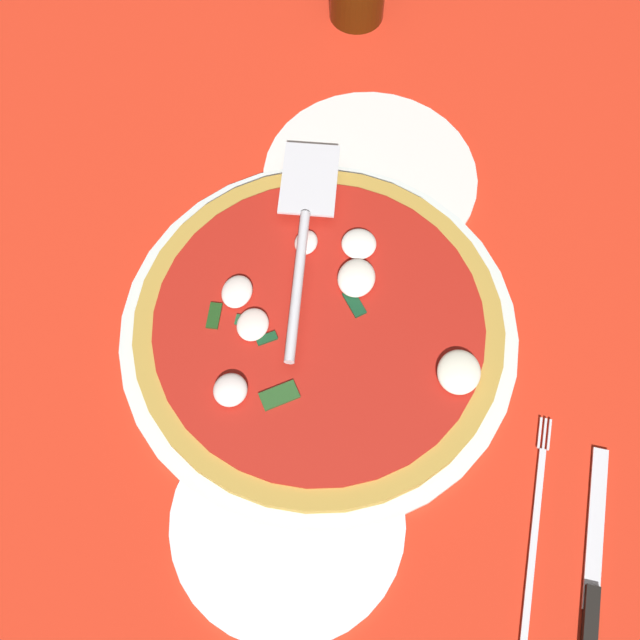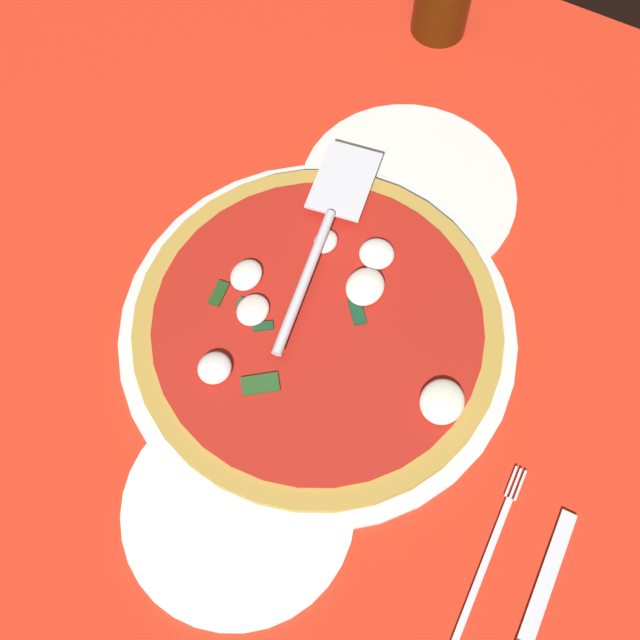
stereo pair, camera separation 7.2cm
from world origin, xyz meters
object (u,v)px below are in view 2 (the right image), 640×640
(dinner_plate_right, at_px, (239,507))
(place_setting_far, at_px, (502,612))
(dinner_plate_left, at_px, (408,192))
(pizza, at_px, (321,321))
(pizza_server, at_px, (325,230))

(dinner_plate_right, distance_m, place_setting_far, 0.24)
(dinner_plate_left, xyz_separation_m, pizza, (0.19, -0.01, 0.01))
(dinner_plate_left, distance_m, pizza_server, 0.12)
(place_setting_far, bearing_deg, pizza_server, 49.33)
(dinner_plate_left, bearing_deg, pizza_server, -22.70)
(pizza, bearing_deg, dinner_plate_right, 6.17)
(dinner_plate_left, height_order, pizza, pizza)
(dinner_plate_left, relative_size, dinner_plate_right, 1.12)
(dinner_plate_left, xyz_separation_m, place_setting_far, (0.35, 0.26, -0.00))
(pizza, bearing_deg, pizza_server, -153.90)
(dinner_plate_left, height_order, place_setting_far, place_setting_far)
(dinner_plate_left, bearing_deg, pizza, -1.84)
(dinner_plate_left, bearing_deg, place_setting_far, 36.50)
(dinner_plate_right, distance_m, pizza_server, 0.28)
(pizza_server, bearing_deg, pizza, -164.06)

